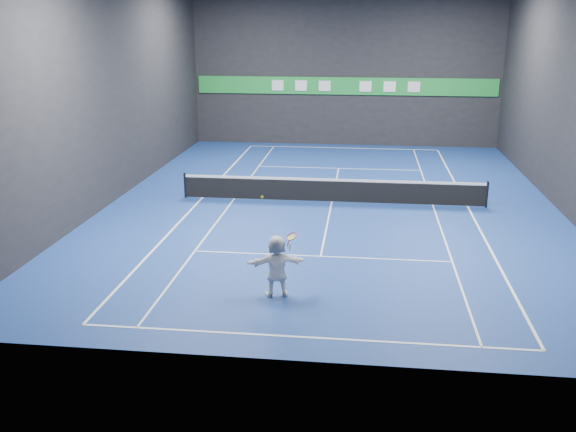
# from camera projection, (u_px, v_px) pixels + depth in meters

# --- Properties ---
(ground) EXTENTS (26.00, 26.00, 0.00)m
(ground) POSITION_uv_depth(u_px,v_px,m) (332.00, 202.00, 26.49)
(ground) COLOR navy
(ground) RESTS_ON ground
(wall_back) EXTENTS (18.00, 0.10, 9.00)m
(wall_back) POSITION_uv_depth(u_px,v_px,m) (345.00, 69.00, 37.52)
(wall_back) COLOR black
(wall_back) RESTS_ON ground
(wall_front) EXTENTS (18.00, 0.10, 9.00)m
(wall_front) POSITION_uv_depth(u_px,v_px,m) (300.00, 161.00, 12.83)
(wall_front) COLOR black
(wall_front) RESTS_ON ground
(wall_left) EXTENTS (0.10, 26.00, 9.00)m
(wall_left) POSITION_uv_depth(u_px,v_px,m) (114.00, 89.00, 26.21)
(wall_left) COLOR black
(wall_left) RESTS_ON ground
(wall_right) EXTENTS (0.10, 26.00, 9.00)m
(wall_right) POSITION_uv_depth(u_px,v_px,m) (573.00, 95.00, 24.14)
(wall_right) COLOR black
(wall_right) RESTS_ON ground
(baseline_near) EXTENTS (10.98, 0.08, 0.01)m
(baseline_near) POSITION_uv_depth(u_px,v_px,m) (304.00, 337.00, 15.20)
(baseline_near) COLOR white
(baseline_near) RESTS_ON ground
(baseline_far) EXTENTS (10.98, 0.08, 0.01)m
(baseline_far) POSITION_uv_depth(u_px,v_px,m) (343.00, 148.00, 37.78)
(baseline_far) COLOR white
(baseline_far) RESTS_ON ground
(sideline_doubles_left) EXTENTS (0.08, 23.78, 0.01)m
(sideline_doubles_left) POSITION_uv_depth(u_px,v_px,m) (202.00, 198.00, 27.12)
(sideline_doubles_left) COLOR white
(sideline_doubles_left) RESTS_ON ground
(sideline_doubles_right) EXTENTS (0.08, 23.78, 0.01)m
(sideline_doubles_right) POSITION_uv_depth(u_px,v_px,m) (468.00, 207.00, 25.86)
(sideline_doubles_right) COLOR white
(sideline_doubles_right) RESTS_ON ground
(sideline_singles_left) EXTENTS (0.06, 23.78, 0.01)m
(sideline_singles_left) POSITION_uv_depth(u_px,v_px,m) (234.00, 199.00, 26.96)
(sideline_singles_left) COLOR white
(sideline_singles_left) RESTS_ON ground
(sideline_singles_right) EXTENTS (0.06, 23.78, 0.01)m
(sideline_singles_right) POSITION_uv_depth(u_px,v_px,m) (433.00, 205.00, 26.02)
(sideline_singles_right) COLOR white
(sideline_singles_right) RESTS_ON ground
(service_line_near) EXTENTS (8.23, 0.06, 0.01)m
(service_line_near) POSITION_uv_depth(u_px,v_px,m) (321.00, 256.00, 20.41)
(service_line_near) COLOR white
(service_line_near) RESTS_ON ground
(service_line_far) EXTENTS (8.23, 0.06, 0.01)m
(service_line_far) POSITION_uv_depth(u_px,v_px,m) (339.00, 168.00, 32.56)
(service_line_far) COLOR white
(service_line_far) RESTS_ON ground
(center_service_line) EXTENTS (0.06, 12.80, 0.01)m
(center_service_line) POSITION_uv_depth(u_px,v_px,m) (332.00, 202.00, 26.49)
(center_service_line) COLOR white
(center_service_line) RESTS_ON ground
(player) EXTENTS (1.67, 0.93, 1.72)m
(player) POSITION_uv_depth(u_px,v_px,m) (277.00, 266.00, 17.28)
(player) COLOR white
(player) RESTS_ON ground
(tennis_ball) EXTENTS (0.07, 0.07, 0.07)m
(tennis_ball) POSITION_uv_depth(u_px,v_px,m) (262.00, 197.00, 16.85)
(tennis_ball) COLOR yellow
(tennis_ball) RESTS_ON player
(tennis_net) EXTENTS (12.50, 0.10, 1.07)m
(tennis_net) POSITION_uv_depth(u_px,v_px,m) (332.00, 190.00, 26.33)
(tennis_net) COLOR black
(tennis_net) RESTS_ON ground
(sponsor_banner) EXTENTS (17.64, 0.11, 1.00)m
(sponsor_banner) POSITION_uv_depth(u_px,v_px,m) (345.00, 86.00, 37.75)
(sponsor_banner) COLOR green
(sponsor_banner) RESTS_ON wall_back
(tennis_racket) EXTENTS (0.40, 0.37, 0.54)m
(tennis_racket) POSITION_uv_depth(u_px,v_px,m) (291.00, 238.00, 17.05)
(tennis_racket) COLOR red
(tennis_racket) RESTS_ON player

